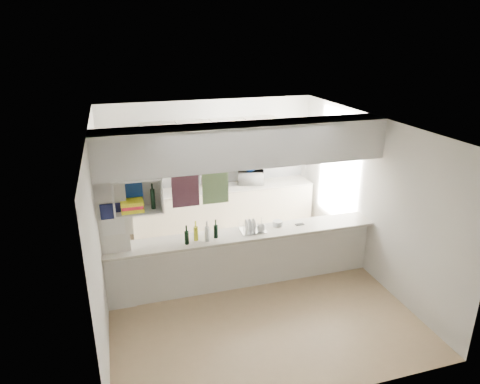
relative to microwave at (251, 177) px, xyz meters
name	(u,v)px	position (x,y,z in m)	size (l,w,h in m)	color
floor	(245,285)	(-0.79, -2.14, -1.06)	(4.80, 4.80, 0.00)	tan
ceiling	(246,124)	(-0.79, -2.14, 1.54)	(4.80, 4.80, 0.00)	white
wall_back	(210,165)	(-0.79, 0.26, 0.24)	(4.20, 4.20, 0.00)	silver
wall_left	(98,227)	(-2.89, -2.14, 0.24)	(4.80, 4.80, 0.00)	silver
wall_right	(368,196)	(1.31, -2.14, 0.24)	(4.80, 4.80, 0.00)	silver
servery_partition	(234,189)	(-0.96, -2.14, 0.60)	(4.20, 0.50, 2.60)	silver
cubby_shelf	(136,197)	(-2.35, -2.20, 0.65)	(0.65, 0.35, 0.50)	white
kitchen_run	(221,191)	(-0.63, 0.00, -0.24)	(3.60, 0.63, 2.24)	silver
microwave	(251,177)	(0.00, 0.00, 0.00)	(0.51, 0.35, 0.28)	white
bowl	(249,169)	(-0.04, -0.03, 0.17)	(0.24, 0.24, 0.06)	navy
dish_rack	(253,226)	(-0.65, -2.10, -0.06)	(0.40, 0.30, 0.21)	silver
cup	(261,228)	(-0.55, -2.18, -0.08)	(0.13, 0.13, 0.10)	white
wine_bottles	(202,234)	(-1.47, -2.21, -0.03)	(0.51, 0.14, 0.32)	black
plastic_tubs	(279,223)	(-0.20, -2.03, -0.11)	(0.50, 0.18, 0.08)	silver
utensil_jar	(195,185)	(-1.15, 0.01, -0.07)	(0.11, 0.11, 0.15)	black
knife_block	(205,182)	(-0.94, 0.04, -0.03)	(0.11, 0.09, 0.22)	#4F381B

